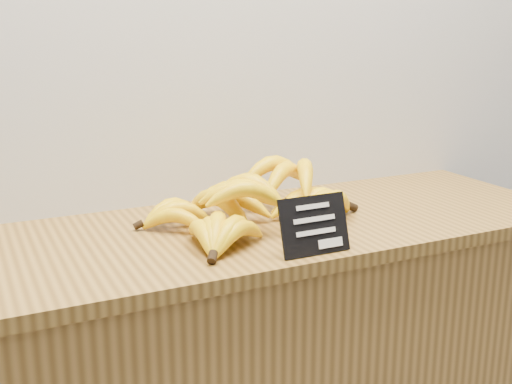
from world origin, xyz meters
name	(u,v)px	position (x,y,z in m)	size (l,w,h in m)	color
counter_top	(247,231)	(-0.15, 2.75, 0.92)	(1.58, 0.54, 0.03)	olive
chalkboard_sign	(314,225)	(-0.10, 2.53, 0.99)	(0.15, 0.01, 0.12)	black
banana_pile	(255,203)	(-0.13, 2.75, 0.98)	(0.52, 0.39, 0.12)	yellow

